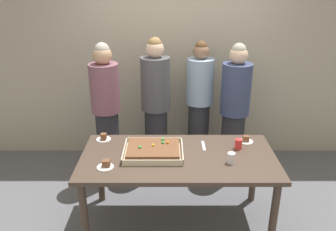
{
  "coord_description": "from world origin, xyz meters",
  "views": [
    {
      "loc": [
        -0.1,
        -2.87,
        2.36
      ],
      "look_at": [
        -0.1,
        0.15,
        1.12
      ],
      "focal_mm": 36.83,
      "sensor_mm": 36.0,
      "label": 1
    }
  ],
  "objects_px": {
    "plated_slice_near_right": "(103,138)",
    "sheet_cake": "(153,150)",
    "plated_slice_near_left": "(245,140)",
    "cake_server_utensil": "(203,146)",
    "drink_cup_middle": "(231,158)",
    "person_green_shirt_behind": "(106,112)",
    "person_serving_front": "(155,105)",
    "person_far_right_suit": "(199,104)",
    "person_striped_tie_right": "(234,109)",
    "plated_slice_far_left": "(105,165)",
    "drink_cup_nearest": "(238,144)",
    "party_table": "(178,164)"
  },
  "relations": [
    {
      "from": "plated_slice_near_right",
      "to": "cake_server_utensil",
      "type": "xyz_separation_m",
      "value": [
        1.02,
        -0.14,
        -0.02
      ]
    },
    {
      "from": "drink_cup_middle",
      "to": "person_far_right_suit",
      "type": "bearing_deg",
      "value": 97.8
    },
    {
      "from": "person_far_right_suit",
      "to": "plated_slice_near_left",
      "type": "bearing_deg",
      "value": 49.12
    },
    {
      "from": "cake_server_utensil",
      "to": "person_far_right_suit",
      "type": "distance_m",
      "value": 0.99
    },
    {
      "from": "plated_slice_far_left",
      "to": "person_green_shirt_behind",
      "type": "relative_size",
      "value": 0.09
    },
    {
      "from": "person_striped_tie_right",
      "to": "person_far_right_suit",
      "type": "height_order",
      "value": "person_striped_tie_right"
    },
    {
      "from": "party_table",
      "to": "plated_slice_near_left",
      "type": "distance_m",
      "value": 0.76
    },
    {
      "from": "party_table",
      "to": "person_far_right_suit",
      "type": "relative_size",
      "value": 1.12
    },
    {
      "from": "plated_slice_near_left",
      "to": "person_striped_tie_right",
      "type": "distance_m",
      "value": 0.7
    },
    {
      "from": "person_green_shirt_behind",
      "to": "cake_server_utensil",
      "type": "bearing_deg",
      "value": 23.26
    },
    {
      "from": "cake_server_utensil",
      "to": "drink_cup_nearest",
      "type": "bearing_deg",
      "value": -7.94
    },
    {
      "from": "plated_slice_far_left",
      "to": "drink_cup_nearest",
      "type": "distance_m",
      "value": 1.29
    },
    {
      "from": "sheet_cake",
      "to": "plated_slice_near_right",
      "type": "height_order",
      "value": "sheet_cake"
    },
    {
      "from": "sheet_cake",
      "to": "cake_server_utensil",
      "type": "relative_size",
      "value": 2.8
    },
    {
      "from": "sheet_cake",
      "to": "person_serving_front",
      "type": "bearing_deg",
      "value": 90.54
    },
    {
      "from": "plated_slice_near_left",
      "to": "drink_cup_nearest",
      "type": "xyz_separation_m",
      "value": [
        -0.1,
        -0.14,
        0.03
      ]
    },
    {
      "from": "drink_cup_nearest",
      "to": "person_far_right_suit",
      "type": "bearing_deg",
      "value": 106.05
    },
    {
      "from": "cake_server_utensil",
      "to": "person_green_shirt_behind",
      "type": "bearing_deg",
      "value": 148.91
    },
    {
      "from": "person_serving_front",
      "to": "person_far_right_suit",
      "type": "relative_size",
      "value": 1.04
    },
    {
      "from": "plated_slice_near_right",
      "to": "sheet_cake",
      "type": "bearing_deg",
      "value": -29.42
    },
    {
      "from": "plated_slice_near_left",
      "to": "cake_server_utensil",
      "type": "distance_m",
      "value": 0.45
    },
    {
      "from": "plated_slice_near_right",
      "to": "person_striped_tie_right",
      "type": "xyz_separation_m",
      "value": [
        1.47,
        0.65,
        0.06
      ]
    },
    {
      "from": "sheet_cake",
      "to": "plated_slice_near_left",
      "type": "relative_size",
      "value": 3.74
    },
    {
      "from": "drink_cup_nearest",
      "to": "plated_slice_near_right",
      "type": "bearing_deg",
      "value": 172.11
    },
    {
      "from": "plated_slice_near_left",
      "to": "person_far_right_suit",
      "type": "height_order",
      "value": "person_far_right_suit"
    },
    {
      "from": "plated_slice_near_right",
      "to": "cake_server_utensil",
      "type": "relative_size",
      "value": 0.75
    },
    {
      "from": "sheet_cake",
      "to": "person_green_shirt_behind",
      "type": "distance_m",
      "value": 0.99
    },
    {
      "from": "plated_slice_near_right",
      "to": "person_far_right_suit",
      "type": "xyz_separation_m",
      "value": [
        1.06,
        0.85,
        0.06
      ]
    },
    {
      "from": "plated_slice_far_left",
      "to": "person_striped_tie_right",
      "type": "distance_m",
      "value": 1.81
    },
    {
      "from": "sheet_cake",
      "to": "plated_slice_near_left",
      "type": "xyz_separation_m",
      "value": [
        0.93,
        0.25,
        -0.02
      ]
    },
    {
      "from": "sheet_cake",
      "to": "plated_slice_far_left",
      "type": "distance_m",
      "value": 0.48
    },
    {
      "from": "person_green_shirt_behind",
      "to": "person_striped_tie_right",
      "type": "xyz_separation_m",
      "value": [
        1.51,
        0.15,
        -0.03
      ]
    },
    {
      "from": "plated_slice_near_right",
      "to": "person_striped_tie_right",
      "type": "height_order",
      "value": "person_striped_tie_right"
    },
    {
      "from": "plated_slice_near_left",
      "to": "person_serving_front",
      "type": "bearing_deg",
      "value": 141.28
    },
    {
      "from": "party_table",
      "to": "person_green_shirt_behind",
      "type": "bearing_deg",
      "value": 134.15
    },
    {
      "from": "drink_cup_middle",
      "to": "cake_server_utensil",
      "type": "relative_size",
      "value": 0.5
    },
    {
      "from": "drink_cup_middle",
      "to": "person_green_shirt_behind",
      "type": "relative_size",
      "value": 0.06
    },
    {
      "from": "cake_server_utensil",
      "to": "person_serving_front",
      "type": "distance_m",
      "value": 1.0
    },
    {
      "from": "person_far_right_suit",
      "to": "person_striped_tie_right",
      "type": "bearing_deg",
      "value": 89.27
    },
    {
      "from": "sheet_cake",
      "to": "plated_slice_far_left",
      "type": "relative_size",
      "value": 3.74
    },
    {
      "from": "cake_server_utensil",
      "to": "person_striped_tie_right",
      "type": "xyz_separation_m",
      "value": [
        0.44,
        0.8,
        0.08
      ]
    },
    {
      "from": "plated_slice_far_left",
      "to": "drink_cup_middle",
      "type": "distance_m",
      "value": 1.13
    },
    {
      "from": "drink_cup_nearest",
      "to": "person_serving_front",
      "type": "relative_size",
      "value": 0.06
    },
    {
      "from": "plated_slice_far_left",
      "to": "drink_cup_middle",
      "type": "xyz_separation_m",
      "value": [
        1.12,
        0.08,
        0.03
      ]
    },
    {
      "from": "drink_cup_nearest",
      "to": "person_striped_tie_right",
      "type": "relative_size",
      "value": 0.06
    },
    {
      "from": "plated_slice_near_right",
      "to": "person_striped_tie_right",
      "type": "bearing_deg",
      "value": 24.08
    },
    {
      "from": "drink_cup_middle",
      "to": "cake_server_utensil",
      "type": "distance_m",
      "value": 0.39
    },
    {
      "from": "plated_slice_near_left",
      "to": "person_serving_front",
      "type": "height_order",
      "value": "person_serving_front"
    },
    {
      "from": "drink_cup_nearest",
      "to": "person_green_shirt_behind",
      "type": "height_order",
      "value": "person_green_shirt_behind"
    },
    {
      "from": "person_serving_front",
      "to": "person_green_shirt_behind",
      "type": "bearing_deg",
      "value": -70.1
    }
  ]
}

